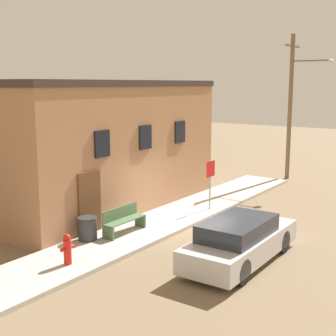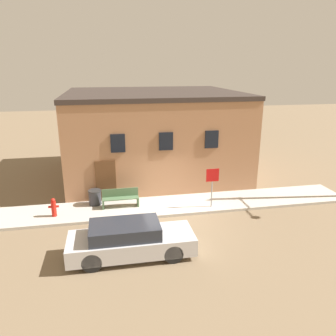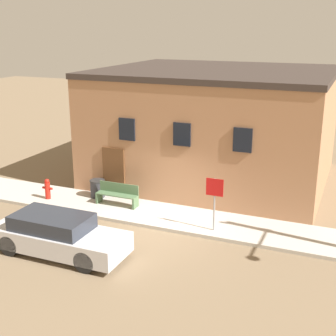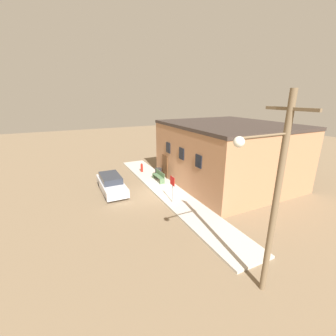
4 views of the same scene
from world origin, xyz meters
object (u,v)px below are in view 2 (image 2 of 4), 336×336
object	(u,v)px
stop_sign	(212,181)
trash_bin	(95,197)
bench	(120,198)
fire_hydrant	(54,207)
parked_car	(130,240)

from	to	relation	value
stop_sign	trash_bin	bearing A→B (deg)	166.51
bench	trash_bin	world-z (taller)	bench
stop_sign	trash_bin	distance (m)	5.73
fire_hydrant	bench	distance (m)	3.04
stop_sign	trash_bin	xyz separation A→B (m)	(-5.49, 1.32, -0.95)
bench	trash_bin	distance (m)	1.29
fire_hydrant	trash_bin	world-z (taller)	fire_hydrant
fire_hydrant	parked_car	bearing A→B (deg)	-49.63
fire_hydrant	bench	size ratio (longest dim) A/B	0.50
bench	trash_bin	bearing A→B (deg)	158.96
trash_bin	parked_car	distance (m)	4.85
parked_car	bench	bearing A→B (deg)	91.71
trash_bin	parked_car	xyz separation A→B (m)	(1.33, -4.66, 0.13)
fire_hydrant	stop_sign	world-z (taller)	stop_sign
fire_hydrant	trash_bin	distance (m)	2.05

